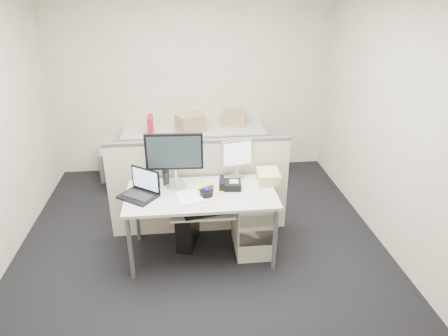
{
  "coord_description": "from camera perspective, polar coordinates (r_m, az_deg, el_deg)",
  "views": [
    {
      "loc": [
        -0.14,
        -3.52,
        2.63
      ],
      "look_at": [
        0.25,
        0.15,
        0.93
      ],
      "focal_mm": 32.0,
      "sensor_mm": 36.0,
      "label": 1
    }
  ],
  "objects": [
    {
      "name": "floor",
      "position": [
        4.4,
        -3.05,
        -12.05
      ],
      "size": [
        4.0,
        4.5,
        0.01
      ],
      "primitive_type": "cube",
      "color": "black",
      "rests_on": "ground"
    },
    {
      "name": "wall_back",
      "position": [
        5.91,
        -4.62,
        12.22
      ],
      "size": [
        4.0,
        0.02,
        2.7
      ],
      "primitive_type": "cube",
      "color": "beige",
      "rests_on": "ground"
    },
    {
      "name": "wall_front",
      "position": [
        1.81,
        0.26,
        -20.35
      ],
      "size": [
        4.0,
        0.02,
        2.7
      ],
      "primitive_type": "cube",
      "color": "beige",
      "rests_on": "ground"
    },
    {
      "name": "wall_right",
      "position": [
        4.31,
        24.19,
        5.31
      ],
      "size": [
        0.02,
        4.5,
        2.7
      ],
      "primitive_type": "cube",
      "color": "beige",
      "rests_on": "ground"
    },
    {
      "name": "desk",
      "position": [
        4.03,
        -3.26,
        -4.42
      ],
      "size": [
        1.5,
        0.75,
        0.73
      ],
      "color": "#B4B0A8",
      "rests_on": "floor"
    },
    {
      "name": "keyboard_tray",
      "position": [
        3.9,
        -3.1,
        -6.28
      ],
      "size": [
        0.62,
        0.32,
        0.02
      ],
      "primitive_type": "cube",
      "color": "#B4B0A8",
      "rests_on": "desk"
    },
    {
      "name": "drawer_pedestal",
      "position": [
        4.31,
        4.21,
        -7.66
      ],
      "size": [
        0.4,
        0.55,
        0.65
      ],
      "primitive_type": "cube",
      "color": "beige",
      "rests_on": "floor"
    },
    {
      "name": "cubicle_partition",
      "position": [
        4.48,
        -3.53,
        -2.93
      ],
      "size": [
        2.0,
        0.06,
        1.1
      ],
      "primitive_type": "cube",
      "color": "beige",
      "rests_on": "floor"
    },
    {
      "name": "back_counter",
      "position": [
        5.9,
        -4.19,
        2.13
      ],
      "size": [
        2.0,
        0.6,
        0.72
      ],
      "primitive_type": "cube",
      "color": "beige",
      "rests_on": "floor"
    },
    {
      "name": "monitor_main",
      "position": [
        4.04,
        -7.06,
        1.06
      ],
      "size": [
        0.59,
        0.25,
        0.58
      ],
      "primitive_type": "cube",
      "rotation": [
        0.0,
        0.0,
        -0.05
      ],
      "color": "black",
      "rests_on": "desk"
    },
    {
      "name": "monitor_small",
      "position": [
        4.23,
        1.84,
        1.24
      ],
      "size": [
        0.38,
        0.25,
        0.42
      ],
      "primitive_type": "cube",
      "rotation": [
        0.0,
        0.0,
        0.23
      ],
      "color": "#B7B7BC",
      "rests_on": "desk"
    },
    {
      "name": "laptop",
      "position": [
        3.95,
        -12.34,
        -2.44
      ],
      "size": [
        0.44,
        0.42,
        0.26
      ],
      "primitive_type": "cube",
      "rotation": [
        0.0,
        0.0,
        -0.63
      ],
      "color": "black",
      "rests_on": "desk"
    },
    {
      "name": "trackball",
      "position": [
        3.95,
        -2.53,
        -3.59
      ],
      "size": [
        0.14,
        0.14,
        0.05
      ],
      "primitive_type": "cylinder",
      "rotation": [
        0.0,
        0.0,
        -0.04
      ],
      "color": "black",
      "rests_on": "desk"
    },
    {
      "name": "desk_phone",
      "position": [
        4.08,
        0.86,
        -2.43
      ],
      "size": [
        0.24,
        0.2,
        0.07
      ],
      "primitive_type": "cube",
      "rotation": [
        0.0,
        0.0,
        -0.1
      ],
      "color": "black",
      "rests_on": "desk"
    },
    {
      "name": "paper_stack",
      "position": [
        3.93,
        -4.98,
        -4.16
      ],
      "size": [
        0.29,
        0.34,
        0.01
      ],
      "primitive_type": "cube",
      "rotation": [
        0.0,
        0.0,
        0.26
      ],
      "color": "white",
      "rests_on": "desk"
    },
    {
      "name": "sticky_pad",
      "position": [
        4.01,
        -0.71,
        -3.4
      ],
      "size": [
        0.1,
        0.1,
        0.01
      ],
      "primitive_type": "cube",
      "rotation": [
        0.0,
        0.0,
        0.18
      ],
      "color": "#D4CF3E",
      "rests_on": "desk"
    },
    {
      "name": "travel_mug",
      "position": [
        4.17,
        -8.28,
        -1.46
      ],
      "size": [
        0.09,
        0.09,
        0.15
      ],
      "primitive_type": "cylinder",
      "rotation": [
        0.0,
        0.0,
        0.23
      ],
      "color": "black",
      "rests_on": "desk"
    },
    {
      "name": "banana",
      "position": [
        4.08,
        -2.69,
        -2.63
      ],
      "size": [
        0.2,
        0.14,
        0.04
      ],
      "primitive_type": "ellipsoid",
      "rotation": [
        0.0,
        0.0,
        0.54
      ],
      "color": "yellow",
      "rests_on": "desk"
    },
    {
      "name": "cellphone",
      "position": [
        4.06,
        -1.92,
        -3.03
      ],
      "size": [
        0.08,
        0.12,
        0.01
      ],
      "primitive_type": "cube",
      "rotation": [
        0.0,
        0.0,
        -0.16
      ],
      "color": "black",
      "rests_on": "desk"
    },
    {
      "name": "manila_folders",
      "position": [
        4.24,
        6.31,
        -1.16
      ],
      "size": [
        0.25,
        0.31,
        0.11
      ],
      "primitive_type": "cube",
      "rotation": [
        0.0,
        0.0,
        -0.06
      ],
      "color": "tan",
      "rests_on": "desk"
    },
    {
      "name": "keyboard",
      "position": [
        3.86,
        -2.33,
        -6.24
      ],
      "size": [
        0.5,
        0.26,
        0.03
      ],
      "primitive_type": "cube",
      "rotation": [
        0.0,
        0.0,
        0.21
      ],
      "color": "black",
      "rests_on": "keyboard_tray"
    },
    {
      "name": "pc_tower_desk",
      "position": [
        4.44,
        -5.21,
        -8.49
      ],
      "size": [
        0.27,
        0.46,
        0.4
      ],
      "primitive_type": "cube",
      "rotation": [
        0.0,
        0.0,
        -0.25
      ],
      "color": "black",
      "rests_on": "floor"
    },
    {
      "name": "pc_tower_spare_dark",
      "position": [
        5.78,
        -15.45,
        -0.9
      ],
      "size": [
        0.33,
        0.49,
        0.43
      ],
      "primitive_type": "cube",
      "rotation": [
        0.0,
        0.0,
        0.36
      ],
      "color": "black",
      "rests_on": "floor"
    },
    {
      "name": "pc_tower_spare_silver",
      "position": [
        6.16,
        -16.36,
        0.68
      ],
      "size": [
        0.23,
        0.48,
        0.43
      ],
      "primitive_type": "cube",
      "rotation": [
        0.0,
        0.0,
        0.09
      ],
      "color": "#B7B7BC",
      "rests_on": "floor"
    },
    {
      "name": "cardboard_box_left",
      "position": [
        5.63,
        -4.82,
        6.33
      ],
      "size": [
        0.44,
        0.4,
        0.27
      ],
      "primitive_type": "cube",
      "rotation": [
        0.0,
        0.0,
        0.45
      ],
      "color": "olive",
      "rests_on": "back_counter"
    },
    {
      "name": "cardboard_box_right",
      "position": [
        5.9,
        1.49,
        7.09
      ],
      "size": [
        0.36,
        0.3,
        0.23
      ],
      "primitive_type": "cube",
      "rotation": [
        0.0,
        0.0,
        -0.18
      ],
      "color": "olive",
      "rests_on": "back_counter"
    },
    {
      "name": "red_binder",
      "position": [
        5.66,
        -10.47,
        6.03
      ],
      "size": [
        0.06,
        0.28,
        0.26
      ],
      "primitive_type": "cube",
      "rotation": [
        0.0,
        0.0,
        0.0
      ],
      "color": "#A91520",
      "rests_on": "back_counter"
    }
  ]
}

